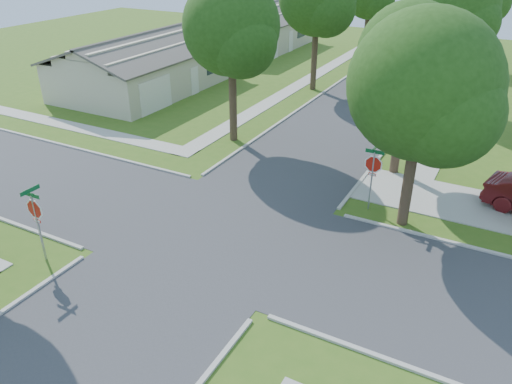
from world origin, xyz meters
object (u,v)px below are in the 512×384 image
(stop_sign_sw, at_px, (35,212))
(house_nw_far, at_px, (253,34))
(car_curb_west, at_px, (403,37))
(stop_sign_ne, at_px, (373,167))
(tree_e_mid, at_px, (456,12))
(house_nw_near, at_px, (146,69))
(tree_w_near, at_px, (232,32))
(tree_w_mid, at_px, (318,0))
(tree_ne_corner, at_px, (424,92))
(tree_e_near, at_px, (410,60))
(car_curb_east, at_px, (390,90))

(stop_sign_sw, distance_m, house_nw_far, 38.40)
(car_curb_west, bearing_deg, house_nw_far, 35.26)
(house_nw_far, bearing_deg, car_curb_west, 36.61)
(stop_sign_sw, xyz_separation_m, stop_sign_ne, (9.40, 9.40, 0.00))
(tree_e_mid, bearing_deg, stop_sign_ne, -90.20)
(tree_e_mid, xyz_separation_m, house_nw_near, (-20.75, -6.01, -4.74))
(tree_w_near, height_order, tree_w_mid, tree_w_mid)
(stop_sign_ne, relative_size, tree_w_near, 0.33)
(tree_w_mid, distance_m, house_nw_near, 13.77)
(tree_e_mid, relative_size, tree_ne_corner, 1.06)
(stop_sign_ne, height_order, tree_w_near, tree_w_near)
(stop_sign_ne, bearing_deg, tree_e_near, 89.32)
(stop_sign_sw, height_order, tree_e_mid, tree_e_mid)
(tree_e_near, relative_size, house_nw_near, 0.61)
(stop_sign_sw, xyz_separation_m, tree_e_mid, (9.46, 25.71, 4.22))
(tree_e_mid, xyz_separation_m, tree_ne_corner, (1.60, -16.80, -0.66))
(stop_sign_ne, bearing_deg, stop_sign_sw, -135.00)
(car_curb_east, distance_m, car_curb_west, 20.97)
(tree_e_mid, xyz_separation_m, house_nw_far, (-20.75, 10.99, -4.74))
(house_nw_far, bearing_deg, tree_w_mid, -44.07)
(stop_sign_sw, bearing_deg, stop_sign_ne, 45.00)
(tree_w_near, height_order, house_nw_near, tree_w_near)
(stop_sign_ne, relative_size, house_nw_near, 0.22)
(house_nw_near, bearing_deg, house_nw_far, 90.00)
(stop_sign_sw, distance_m, tree_ne_corner, 14.64)
(stop_sign_sw, height_order, house_nw_far, house_nw_far)
(tree_e_mid, bearing_deg, tree_w_mid, 180.00)
(car_curb_east, bearing_deg, tree_e_near, -78.39)
(tree_w_near, bearing_deg, car_curb_east, 64.37)
(tree_w_mid, bearing_deg, tree_w_near, -90.02)
(tree_e_near, bearing_deg, tree_w_mid, 128.05)
(tree_e_near, xyz_separation_m, tree_e_mid, (0.01, 12.00, 0.61))
(tree_e_mid, relative_size, tree_w_near, 1.03)
(car_curb_east, bearing_deg, tree_w_near, -120.27)
(house_nw_near, xyz_separation_m, car_curb_west, (13.14, 26.76, -0.80))
(tree_w_near, distance_m, tree_ne_corner, 12.02)
(car_curb_west, bearing_deg, stop_sign_sw, 86.37)
(stop_sign_ne, xyz_separation_m, tree_ne_corner, (1.66, -0.49, 3.56))
(stop_sign_ne, bearing_deg, house_nw_near, 153.54)
(stop_sign_sw, height_order, tree_w_near, tree_w_near)
(stop_sign_ne, xyz_separation_m, house_nw_near, (-20.69, 10.30, -0.51))
(tree_e_near, bearing_deg, car_curb_east, 106.25)
(tree_ne_corner, bearing_deg, car_curb_west, 103.78)
(stop_sign_ne, xyz_separation_m, house_nw_far, (-20.69, 27.30, -0.51))
(tree_w_mid, height_order, house_nw_near, tree_w_mid)
(tree_w_near, bearing_deg, tree_e_near, -0.00)
(tree_e_near, bearing_deg, tree_w_near, 180.00)
(tree_w_mid, height_order, car_curb_east, tree_w_mid)
(stop_sign_sw, xyz_separation_m, house_nw_far, (-11.29, 36.70, -0.51))
(house_nw_near, bearing_deg, car_curb_west, 63.85)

